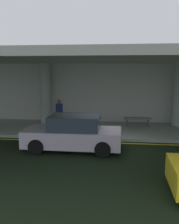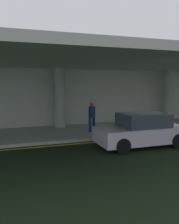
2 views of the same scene
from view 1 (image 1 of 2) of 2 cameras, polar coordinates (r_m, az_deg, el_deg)
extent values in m
plane|color=black|center=(11.99, 3.15, -7.47)|extent=(60.00, 60.00, 0.00)
cube|color=#94A299|center=(14.97, 4.01, -3.84)|extent=(26.00, 4.20, 0.15)
cube|color=yellow|center=(12.65, 3.38, -6.57)|extent=(26.00, 0.14, 0.01)
cylinder|color=#95A099|center=(16.72, -9.48, 4.01)|extent=(0.68, 0.68, 3.65)
cylinder|color=#959F93|center=(16.33, 18.56, 3.54)|extent=(0.68, 0.68, 3.65)
cube|color=#9A9A94|center=(14.10, 4.07, 11.23)|extent=(28.00, 13.20, 0.30)
cube|color=#AFB5AE|center=(16.91, 4.52, 3.90)|extent=(26.00, 0.30, 3.80)
cube|color=#B9B0C7|center=(11.44, -3.60, -5.42)|extent=(4.10, 1.80, 0.70)
cube|color=#2D3847|center=(11.28, -3.13, -2.24)|extent=(2.10, 1.60, 0.60)
cylinder|color=black|center=(12.15, 3.47, -5.68)|extent=(0.64, 0.22, 0.64)
cylinder|color=black|center=(10.52, 2.84, -8.02)|extent=(0.64, 0.22, 0.64)
cylinder|color=black|center=(12.61, -8.92, -5.23)|extent=(0.64, 0.22, 0.64)
cylinder|color=black|center=(11.05, -11.38, -7.36)|extent=(0.64, 0.22, 0.64)
cylinder|color=#181E51|center=(14.61, -6.89, -2.25)|extent=(0.16, 0.16, 0.82)
cylinder|color=#061743|center=(14.56, -6.05, -2.28)|extent=(0.16, 0.16, 0.82)
cylinder|color=#0F1D4C|center=(14.47, -6.53, 0.53)|extent=(0.38, 0.38, 0.62)
sphere|color=brown|center=(14.41, -6.56, 2.22)|extent=(0.24, 0.24, 0.24)
cube|color=slate|center=(15.74, 10.28, -1.38)|extent=(1.60, 0.50, 0.06)
cube|color=#4C4C51|center=(15.76, 8.00, -2.19)|extent=(0.10, 0.40, 0.42)
cube|color=#4C4C51|center=(15.83, 12.50, -2.27)|extent=(0.10, 0.40, 0.42)
camera|label=2|loc=(7.98, -70.32, -1.12)|focal=37.63mm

